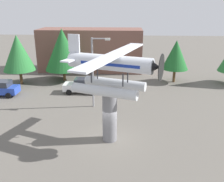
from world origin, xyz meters
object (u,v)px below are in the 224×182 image
floatplane_monument (111,70)px  streetlight_primary (95,67)px  car_mid_white (82,86)px  tree_center_back (176,55)px  car_near_blue (0,88)px  tree_east (63,49)px  display_pedestal (110,116)px  storefront_building (91,50)px  tree_west (18,53)px

floatplane_monument → streetlight_primary: bearing=126.0°
car_mid_white → tree_center_back: bearing=-156.4°
car_near_blue → streetlight_primary: size_ratio=0.60×
tree_east → tree_center_back: bearing=0.8°
car_mid_white → display_pedestal: bearing=110.6°
floatplane_monument → car_near_blue: 16.97m
car_near_blue → tree_center_back: bearing=-162.5°
display_pedestal → car_mid_white: bearing=110.6°
streetlight_primary → tree_center_back: size_ratio=1.25×
tree_center_back → storefront_building: bearing=153.1°
tree_east → car_mid_white: bearing=-55.9°
storefront_building → tree_center_back: bearing=-26.9°
tree_center_back → streetlight_primary: bearing=-136.0°
tree_west → tree_east: tree_east is taller
floatplane_monument → streetlight_primary: floatplane_monument is taller
streetlight_primary → tree_west: size_ratio=1.09×
tree_west → tree_east: (5.29, 1.96, 0.16)m
display_pedestal → tree_east: (-7.35, 15.64, 2.34)m
storefront_building → tree_east: (-2.89, -6.36, 1.09)m
floatplane_monument → car_mid_white: (-4.15, 10.78, -4.76)m
floatplane_monument → storefront_building: (-4.58, 22.04, -2.41)m
car_mid_white → storefront_building: (-0.43, 11.26, 2.35)m
car_near_blue → tree_west: size_ratio=0.65×
floatplane_monument → storefront_building: bearing=120.7°
car_mid_white → tree_east: size_ratio=0.59×
display_pedestal → tree_west: (-12.64, 13.68, 2.18)m
car_near_blue → car_mid_white: (9.24, 1.50, 0.00)m
streetlight_primary → storefront_building: size_ratio=0.44×
storefront_building → tree_center_back: 13.60m
storefront_building → tree_east: 7.07m
car_mid_white → tree_east: (-3.32, 4.91, 3.44)m
car_near_blue → car_mid_white: 9.36m
car_near_blue → streetlight_primary: bearing=166.9°
storefront_building → tree_center_back: (12.12, -6.16, 0.48)m
display_pedestal → storefront_building: (-4.46, 22.00, 1.25)m
tree_west → tree_center_back: tree_west is taller
streetlight_primary → tree_center_back: 13.31m
streetlight_primary → storefront_building: streetlight_primary is taller
tree_center_back → car_mid_white: bearing=-156.4°
floatplane_monument → tree_west: bearing=151.9°
car_mid_white → storefront_building: bearing=-87.8°
storefront_building → tree_east: bearing=-114.5°
tree_center_back → floatplane_monument: bearing=-115.4°
floatplane_monument → tree_east: size_ratio=1.44×
tree_east → streetlight_primary: bearing=-59.0°
floatplane_monument → tree_east: floatplane_monument is taller
floatplane_monument → car_mid_white: floatplane_monument is taller
car_near_blue → tree_center_back: size_ratio=0.75×
car_near_blue → tree_center_back: tree_center_back is taller
display_pedestal → streetlight_primary: size_ratio=0.56×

